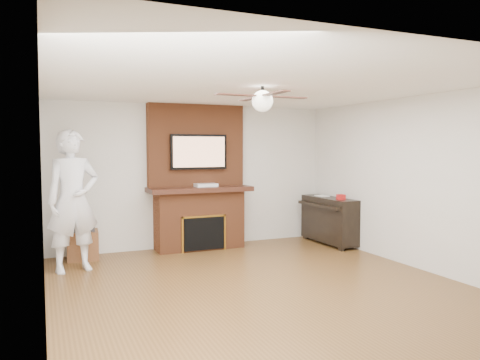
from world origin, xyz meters
name	(u,v)px	position (x,y,z in m)	size (l,w,h in m)	color
room_shell	(262,189)	(0.00, 0.00, 1.25)	(5.36, 5.86, 2.86)	#513418
fireplace	(198,191)	(0.00, 2.55, 1.00)	(1.78, 0.64, 2.50)	brown
tv	(199,152)	(0.00, 2.50, 1.68)	(1.00, 0.08, 0.60)	black
ceiling_fan	(262,100)	(0.00, 0.00, 2.33)	(1.21, 1.21, 0.31)	black
person	(73,201)	(-2.10, 1.78, 1.01)	(0.74, 0.49, 2.01)	silver
side_table	(83,243)	(-1.93, 2.48, 0.25)	(0.50, 0.50, 0.54)	brown
piano	(329,219)	(2.29, 1.94, 0.45)	(0.50, 1.30, 0.94)	black
cable_box	(206,185)	(0.11, 2.45, 1.11)	(0.38, 0.21, 0.05)	silver
candle_orange	(194,247)	(-0.14, 2.36, 0.07)	(0.07, 0.07, 0.13)	red
candle_green	(206,248)	(0.06, 2.31, 0.05)	(0.06, 0.06, 0.10)	#38702D
candle_cream	(204,248)	(0.02, 2.32, 0.05)	(0.08, 0.08, 0.10)	beige
candle_blue	(211,247)	(0.16, 2.37, 0.04)	(0.06, 0.06, 0.08)	#2F578D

